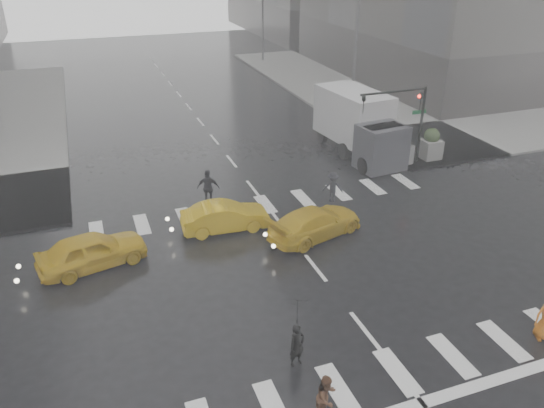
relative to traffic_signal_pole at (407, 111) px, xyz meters
name	(u,v)px	position (x,y,z in m)	size (l,w,h in m)	color
ground	(316,268)	(-9.01, -8.01, -3.22)	(120.00, 120.00, 0.00)	black
sidewalk_ne	(450,104)	(10.49, 9.49, -3.14)	(35.00, 35.00, 0.15)	gray
road_markings	(316,268)	(-9.01, -8.01, -3.21)	(18.00, 48.00, 0.01)	silver
traffic_signal_pole	(407,111)	(0.00, 0.00, 0.00)	(4.45, 0.42, 4.50)	black
street_lamp_near	(354,46)	(1.86, 9.99, 1.73)	(2.15, 0.22, 9.00)	#59595B
street_lamp_far	(261,13)	(1.86, 29.99, 1.73)	(2.15, 0.22, 9.00)	#59595B
planter_west	(370,153)	(-2.01, 0.19, -2.23)	(1.10, 1.10, 1.80)	gray
planter_mid	(401,148)	(-0.01, 0.19, -2.23)	(1.10, 1.10, 1.80)	gray
planter_east	(431,144)	(1.99, 0.19, -2.23)	(1.10, 1.10, 1.80)	gray
pedestrian_black	(298,320)	(-11.74, -12.65, -1.54)	(1.18, 1.19, 2.43)	black
pedestrian_brown	(327,397)	(-11.78, -14.81, -2.49)	(0.70, 0.55, 1.45)	#4F2E1C
pedestrian_far_a	(208,188)	(-11.61, -1.11, -2.30)	(1.08, 0.66, 1.84)	black
pedestrian_far_b	(333,187)	(-5.76, -2.79, -2.45)	(0.99, 0.55, 1.53)	black
taxi_front	(92,250)	(-17.25, -4.85, -2.50)	(1.69, 4.21, 1.43)	gold
taxi_mid	(225,217)	(-11.51, -3.79, -2.57)	(1.36, 3.91, 1.29)	gold
taxi_rear	(315,222)	(-7.98, -5.64, -2.56)	(1.83, 3.98, 1.31)	gold
box_truck	(360,123)	(-1.51, 2.42, -1.26)	(2.59, 6.91, 3.67)	silver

